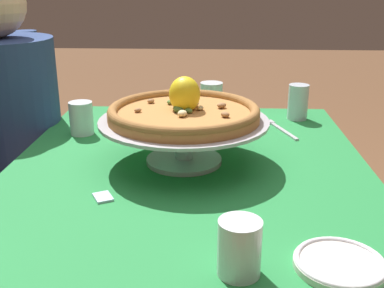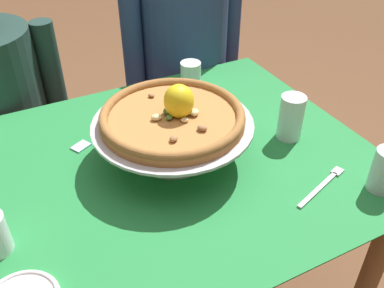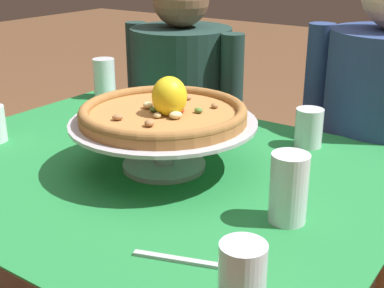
{
  "view_description": "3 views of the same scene",
  "coord_description": "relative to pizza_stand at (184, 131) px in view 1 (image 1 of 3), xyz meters",
  "views": [
    {
      "loc": [
        -1.1,
        -0.06,
        1.19
      ],
      "look_at": [
        0.02,
        -0.01,
        0.79
      ],
      "focal_mm": 44.49,
      "sensor_mm": 36.0,
      "label": 1
    },
    {
      "loc": [
        -0.34,
        -0.84,
        1.47
      ],
      "look_at": [
        0.09,
        -0.02,
        0.78
      ],
      "focal_mm": 39.9,
      "sensor_mm": 36.0,
      "label": 2
    },
    {
      "loc": [
        0.75,
        -0.88,
        1.22
      ],
      "look_at": [
        0.08,
        0.08,
        0.78
      ],
      "focal_mm": 48.98,
      "sensor_mm": 36.0,
      "label": 3
    }
  ],
  "objects": [
    {
      "name": "water_glass_back_right",
      "position": [
        0.22,
        0.33,
        -0.04
      ],
      "size": [
        0.07,
        0.07,
        0.1
      ],
      "color": "white",
      "rests_on": "dining_table"
    },
    {
      "name": "water_glass_front_right",
      "position": [
        0.41,
        -0.36,
        -0.03
      ],
      "size": [
        0.07,
        0.07,
        0.12
      ],
      "color": "silver",
      "rests_on": "dining_table"
    },
    {
      "name": "side_plate",
      "position": [
        -0.46,
        -0.29,
        -0.08
      ],
      "size": [
        0.15,
        0.15,
        0.02
      ],
      "color": "silver",
      "rests_on": "dining_table"
    },
    {
      "name": "pizza_stand",
      "position": [
        0.0,
        0.0,
        0.0
      ],
      "size": [
        0.43,
        0.43,
        0.12
      ],
      "color": "#B7B7C1",
      "rests_on": "dining_table"
    },
    {
      "name": "water_glass_side_left",
      "position": [
        -0.48,
        -0.12,
        -0.04
      ],
      "size": [
        0.07,
        0.07,
        0.1
      ],
      "color": "white",
      "rests_on": "dining_table"
    },
    {
      "name": "dinner_fork",
      "position": [
        0.29,
        -0.28,
        -0.08
      ],
      "size": [
        0.2,
        0.08,
        0.01
      ],
      "color": "#B7B7C1",
      "rests_on": "dining_table"
    },
    {
      "name": "sugar_packet",
      "position": [
        -0.22,
        0.16,
        -0.08
      ],
      "size": [
        0.06,
        0.06,
        0.0
      ],
      "primitive_type": "cube",
      "rotation": [
        0.0,
        0.0,
        0.49
      ],
      "color": "silver",
      "rests_on": "dining_table"
    },
    {
      "name": "diner_right",
      "position": [
        0.33,
        0.61,
        -0.22
      ],
      "size": [
        0.51,
        0.36,
        1.21
      ],
      "color": "gray",
      "rests_on": "ground"
    },
    {
      "name": "pizza",
      "position": [
        0.0,
        -0.0,
        0.05
      ],
      "size": [
        0.38,
        0.38,
        0.1
      ],
      "color": "#AD753D",
      "rests_on": "pizza_stand"
    },
    {
      "name": "dining_table",
      "position": [
        -0.04,
        -0.01,
        -0.19
      ],
      "size": [
        1.17,
        0.92,
        0.73
      ],
      "color": "olive",
      "rests_on": "ground"
    },
    {
      "name": "water_glass_side_right",
      "position": [
        0.35,
        -0.07,
        -0.03
      ],
      "size": [
        0.07,
        0.07,
        0.14
      ],
      "color": "white",
      "rests_on": "dining_table"
    }
  ]
}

